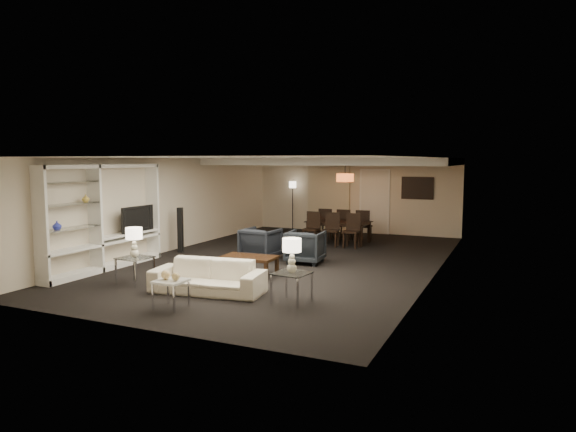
% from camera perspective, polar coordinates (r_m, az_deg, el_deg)
% --- Properties ---
extents(floor, '(11.00, 11.00, 0.00)m').
position_cam_1_polar(floor, '(12.55, 0.00, -5.00)').
color(floor, black).
rests_on(floor, ground).
extents(ceiling, '(7.00, 11.00, 0.02)m').
position_cam_1_polar(ceiling, '(12.31, 0.00, 6.49)').
color(ceiling, silver).
rests_on(ceiling, ground).
extents(wall_back, '(7.00, 0.02, 2.50)m').
position_cam_1_polar(wall_back, '(17.51, 7.40, 2.27)').
color(wall_back, beige).
rests_on(wall_back, ground).
extents(wall_front, '(7.00, 0.02, 2.50)m').
position_cam_1_polar(wall_front, '(7.72, -16.99, -2.94)').
color(wall_front, beige).
rests_on(wall_front, ground).
extents(wall_left, '(0.02, 11.00, 2.50)m').
position_cam_1_polar(wall_left, '(14.16, -13.03, 1.24)').
color(wall_left, beige).
rests_on(wall_left, ground).
extents(wall_right, '(0.02, 11.00, 2.50)m').
position_cam_1_polar(wall_right, '(11.39, 16.27, -0.04)').
color(wall_right, beige).
rests_on(wall_right, ground).
extents(ceiling_soffit, '(7.00, 4.00, 0.20)m').
position_cam_1_polar(ceiling_soffit, '(15.57, 5.32, 6.05)').
color(ceiling_soffit, silver).
rests_on(ceiling_soffit, ceiling).
extents(curtains, '(1.50, 0.12, 2.40)m').
position_cam_1_polar(curtains, '(17.72, 4.54, 2.19)').
color(curtains, beige).
rests_on(curtains, wall_back).
extents(door, '(0.90, 0.05, 2.10)m').
position_cam_1_polar(door, '(17.31, 9.58, 1.53)').
color(door, silver).
rests_on(door, wall_back).
extents(painting, '(0.95, 0.04, 0.65)m').
position_cam_1_polar(painting, '(16.97, 14.19, 3.03)').
color(painting, '#142D38').
rests_on(painting, wall_back).
extents(media_unit, '(0.38, 3.40, 2.35)m').
position_cam_1_polar(media_unit, '(12.08, -19.77, -0.17)').
color(media_unit, white).
rests_on(media_unit, wall_left).
extents(pendant_light, '(0.52, 0.52, 0.24)m').
position_cam_1_polar(pendant_light, '(15.48, 6.35, 4.26)').
color(pendant_light, '#D8591E').
rests_on(pendant_light, ceiling_soffit).
extents(sofa, '(2.17, 1.08, 0.61)m').
position_cam_1_polar(sofa, '(9.65, -8.91, -6.66)').
color(sofa, beige).
rests_on(sofa, floor).
extents(coffee_table, '(1.17, 0.71, 0.41)m').
position_cam_1_polar(coffee_table, '(11.01, -4.34, -5.52)').
color(coffee_table, black).
rests_on(coffee_table, floor).
extents(armchair_left, '(0.87, 0.90, 0.77)m').
position_cam_1_polar(armchair_left, '(12.73, -3.06, -3.07)').
color(armchair_left, black).
rests_on(armchair_left, floor).
extents(armchair_right, '(0.90, 0.92, 0.77)m').
position_cam_1_polar(armchair_right, '(12.24, 1.95, -3.45)').
color(armchair_right, black).
rests_on(armchair_right, floor).
extents(side_table_left, '(0.63, 0.63, 0.53)m').
position_cam_1_polar(side_table_left, '(10.67, -16.62, -5.81)').
color(side_table_left, silver).
rests_on(side_table_left, floor).
extents(side_table_right, '(0.63, 0.63, 0.53)m').
position_cam_1_polar(side_table_right, '(8.87, 0.43, -7.99)').
color(side_table_right, white).
rests_on(side_table_right, floor).
extents(table_lamp_left, '(0.34, 0.34, 0.59)m').
position_cam_1_polar(table_lamp_left, '(10.56, -16.72, -2.83)').
color(table_lamp_left, '#EDE6C8').
rests_on(table_lamp_left, side_table_left).
extents(table_lamp_right, '(0.34, 0.34, 0.59)m').
position_cam_1_polar(table_lamp_right, '(8.75, 0.43, -4.42)').
color(table_lamp_right, beige).
rests_on(table_lamp_right, side_table_right).
extents(marble_table, '(0.49, 0.49, 0.48)m').
position_cam_1_polar(marble_table, '(8.79, -12.86, -8.46)').
color(marble_table, silver).
rests_on(marble_table, floor).
extents(gold_gourd_a, '(0.15, 0.15, 0.15)m').
position_cam_1_polar(gold_gourd_a, '(8.78, -13.43, -6.39)').
color(gold_gourd_a, '#ECC37D').
rests_on(gold_gourd_a, marble_table).
extents(gold_gourd_b, '(0.13, 0.13, 0.13)m').
position_cam_1_polar(gold_gourd_b, '(8.66, -12.38, -6.60)').
color(gold_gourd_b, tan).
rests_on(gold_gourd_b, marble_table).
extents(television, '(1.05, 0.14, 0.61)m').
position_cam_1_polar(television, '(12.76, -16.72, -0.29)').
color(television, black).
rests_on(television, media_unit).
extents(vase_blue, '(0.17, 0.17, 0.18)m').
position_cam_1_polar(vase_blue, '(11.20, -24.29, -0.96)').
color(vase_blue, '#2A34B6').
rests_on(vase_blue, media_unit).
extents(vase_amber, '(0.15, 0.15, 0.16)m').
position_cam_1_polar(vase_amber, '(11.68, -21.57, 1.84)').
color(vase_amber, gold).
rests_on(vase_amber, media_unit).
extents(floor_speaker, '(0.16, 0.16, 1.19)m').
position_cam_1_polar(floor_speaker, '(13.92, -11.87, -1.52)').
color(floor_speaker, black).
rests_on(floor_speaker, floor).
extents(dining_table, '(1.83, 1.03, 0.64)m').
position_cam_1_polar(dining_table, '(15.25, 5.60, -1.80)').
color(dining_table, black).
rests_on(dining_table, floor).
extents(chair_nl, '(0.45, 0.45, 0.95)m').
position_cam_1_polar(chair_nl, '(14.83, 2.61, -1.40)').
color(chair_nl, black).
rests_on(chair_nl, floor).
extents(chair_nm, '(0.49, 0.49, 0.95)m').
position_cam_1_polar(chair_nm, '(14.62, 4.80, -1.52)').
color(chair_nm, black).
rests_on(chair_nm, floor).
extents(chair_nr, '(0.44, 0.44, 0.95)m').
position_cam_1_polar(chair_nr, '(14.44, 7.04, -1.65)').
color(chair_nr, black).
rests_on(chair_nr, floor).
extents(chair_fl, '(0.48, 0.48, 0.95)m').
position_cam_1_polar(chair_fl, '(16.04, 4.32, -0.83)').
color(chair_fl, black).
rests_on(chair_fl, floor).
extents(chair_fm, '(0.45, 0.45, 0.95)m').
position_cam_1_polar(chair_fm, '(15.84, 6.36, -0.94)').
color(chair_fm, black).
rests_on(chair_fm, floor).
extents(chair_fr, '(0.45, 0.45, 0.95)m').
position_cam_1_polar(chair_fr, '(15.67, 8.45, -1.05)').
color(chair_fr, black).
rests_on(chair_fr, floor).
extents(floor_lamp, '(0.28, 0.28, 1.70)m').
position_cam_1_polar(floor_lamp, '(18.01, 0.51, 1.16)').
color(floor_lamp, black).
rests_on(floor_lamp, floor).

